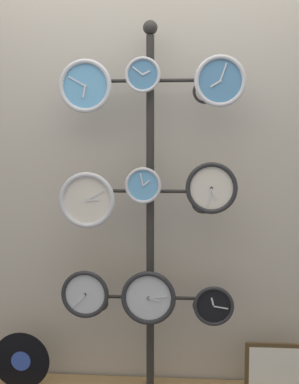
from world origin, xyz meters
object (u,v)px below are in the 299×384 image
(clock_top_left, at_px, (85,86))
(clock_middle_left, at_px, (87,200))
(display_stand, at_px, (150,257))
(clock_middle_right, at_px, (212,188))
(clock_bottom_left, at_px, (85,294))
(clock_middle_center, at_px, (143,185))
(clock_top_right, at_px, (220,81))
(vinyl_record, at_px, (21,361))
(picture_frame, at_px, (279,371))
(clock_top_center, at_px, (143,75))
(clock_bottom_right, at_px, (214,306))
(clock_bottom_center, at_px, (148,298))

(clock_top_left, distance_m, clock_middle_left, 0.61)
(display_stand, bearing_deg, clock_middle_right, -13.85)
(clock_top_left, distance_m, clock_bottom_left, 1.14)
(clock_middle_center, bearing_deg, clock_middle_left, -172.75)
(clock_top_right, bearing_deg, clock_middle_left, -179.59)
(vinyl_record, bearing_deg, picture_frame, 0.33)
(clock_top_center, relative_size, clock_middle_left, 0.62)
(display_stand, distance_m, picture_frame, 0.94)
(clock_top_center, bearing_deg, clock_bottom_right, -1.93)
(clock_top_right, bearing_deg, clock_middle_center, 175.30)
(clock_middle_right, distance_m, picture_frame, 1.07)
(clock_top_left, bearing_deg, clock_bottom_left, 157.26)
(clock_top_center, relative_size, vinyl_record, 0.58)
(picture_frame, bearing_deg, clock_bottom_left, -179.75)
(display_stand, bearing_deg, clock_bottom_right, -14.69)
(clock_top_center, bearing_deg, vinyl_record, -179.29)
(display_stand, height_order, clock_middle_left, display_stand)
(clock_top_left, distance_m, vinyl_record, 1.58)
(clock_bottom_right, bearing_deg, clock_middle_right, 151.46)
(clock_middle_left, height_order, clock_bottom_left, clock_middle_left)
(display_stand, distance_m, clock_bottom_right, 0.44)
(clock_top_right, relative_size, clock_middle_right, 0.97)
(clock_top_center, bearing_deg, clock_top_right, -3.83)
(clock_top_right, xyz_separation_m, clock_middle_center, (-0.40, 0.03, -0.55))
(clock_top_right, bearing_deg, clock_middle_right, 147.15)
(display_stand, xyz_separation_m, picture_frame, (0.71, -0.08, -0.60))
(clock_middle_left, bearing_deg, clock_top_center, 6.12)
(picture_frame, bearing_deg, clock_top_left, -179.39)
(clock_middle_center, bearing_deg, display_stand, 66.39)
(clock_top_center, bearing_deg, display_stand, 67.55)
(clock_top_right, xyz_separation_m, clock_bottom_right, (-0.02, 0.01, -1.20))
(vinyl_record, bearing_deg, clock_middle_left, -3.42)
(picture_frame, bearing_deg, clock_top_center, 179.98)
(clock_top_left, relative_size, clock_middle_right, 1.03)
(clock_top_left, bearing_deg, vinyl_record, 179.58)
(display_stand, xyz_separation_m, clock_bottom_right, (0.35, -0.09, -0.24))
(clock_middle_left, xyz_separation_m, clock_bottom_center, (0.33, -0.01, -0.53))
(display_stand, bearing_deg, clock_top_left, -164.98)
(clock_top_center, xyz_separation_m, clock_middle_left, (-0.30, -0.03, -0.67))
(picture_frame, bearing_deg, clock_middle_left, -178.24)
(clock_middle_center, distance_m, clock_bottom_right, 0.76)
(display_stand, height_order, clock_top_center, display_stand)
(clock_middle_left, xyz_separation_m, picture_frame, (1.04, 0.03, -0.93))
(clock_middle_left, relative_size, clock_bottom_center, 1.02)
(clock_middle_right, relative_size, clock_bottom_left, 1.04)
(clock_middle_center, bearing_deg, clock_middle_right, -1.41)
(clock_bottom_center, bearing_deg, vinyl_record, 177.61)
(clock_middle_center, bearing_deg, clock_top_center, -97.29)
(clock_bottom_left, bearing_deg, clock_top_left, -22.74)
(clock_top_center, distance_m, clock_top_right, 0.41)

